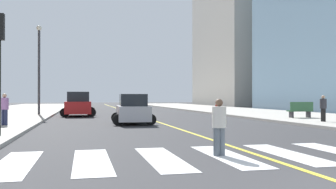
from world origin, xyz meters
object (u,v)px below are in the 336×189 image
object	(u,v)px
car_yellow_nearest	(80,102)
pedestrian_waiting_east	(323,107)
car_red_third	(79,105)
street_lamp	(39,62)
park_bench	(300,110)
car_silver_second	(133,110)
pedestrian_crossing	(219,124)
fire_hydrant	(217,108)
pedestrian_walking_west	(4,108)

from	to	relation	value
car_yellow_nearest	pedestrian_waiting_east	bearing A→B (deg)	-68.11
car_red_third	street_lamp	size ratio (longest dim) A/B	0.61
car_yellow_nearest	park_bench	bearing A→B (deg)	-64.03
pedestrian_waiting_east	street_lamp	distance (m)	22.58
car_silver_second	park_bench	size ratio (longest dim) A/B	2.26
car_red_third	park_bench	bearing A→B (deg)	-28.16
pedestrian_crossing	street_lamp	bearing A→B (deg)	98.82
pedestrian_crossing	fire_hydrant	bearing A→B (deg)	61.44
park_bench	pedestrian_walking_west	size ratio (longest dim) A/B	1.10
car_silver_second	pedestrian_crossing	bearing A→B (deg)	-83.97
pedestrian_waiting_east	pedestrian_walking_west	world-z (taller)	pedestrian_walking_west
car_yellow_nearest	fire_hydrant	distance (m)	25.63
park_bench	car_yellow_nearest	bearing A→B (deg)	26.37
park_bench	car_silver_second	bearing A→B (deg)	97.50
pedestrian_waiting_east	car_silver_second	bearing A→B (deg)	-104.90
fire_hydrant	street_lamp	xyz separation A→B (m)	(-16.12, -0.42, 4.02)
pedestrian_crossing	park_bench	bearing A→B (deg)	42.48
car_silver_second	fire_hydrant	world-z (taller)	car_silver_second
car_yellow_nearest	street_lamp	distance (m)	23.05
car_silver_second	street_lamp	size ratio (longest dim) A/B	0.54
fire_hydrant	car_red_third	bearing A→B (deg)	-173.85
pedestrian_waiting_east	car_red_third	bearing A→B (deg)	-133.13
car_red_third	park_bench	xyz separation A→B (m)	(15.48, -8.54, -0.27)
car_red_third	fire_hydrant	bearing A→B (deg)	6.88
fire_hydrant	car_silver_second	bearing A→B (deg)	-129.88
pedestrian_waiting_east	street_lamp	bearing A→B (deg)	-129.43
park_bench	pedestrian_crossing	xyz separation A→B (m)	(-11.46, -14.08, 0.17)
car_red_third	pedestrian_walking_west	size ratio (longest dim) A/B	2.80
car_silver_second	pedestrian_waiting_east	xyz separation A→B (m)	(11.11, -2.58, 0.18)
pedestrian_crossing	street_lamp	size ratio (longest dim) A/B	0.21
street_lamp	park_bench	bearing A→B (deg)	-26.87
car_red_third	pedestrian_waiting_east	size ratio (longest dim) A/B	2.94
car_red_third	pedestrian_walking_west	bearing A→B (deg)	-106.73
car_silver_second	pedestrian_walking_west	size ratio (longest dim) A/B	2.48
pedestrian_walking_west	fire_hydrant	distance (m)	20.88
car_silver_second	car_red_third	distance (m)	10.58
car_yellow_nearest	pedestrian_crossing	world-z (taller)	car_yellow_nearest
pedestrian_crossing	pedestrian_waiting_east	xyz separation A→B (m)	(10.37, 9.99, 0.16)
pedestrian_crossing	pedestrian_walking_west	xyz separation A→B (m)	(-7.63, 11.14, 0.20)
pedestrian_walking_west	street_lamp	xyz separation A→B (m)	(0.33, 12.44, 3.55)
car_yellow_nearest	park_bench	xyz separation A→B (m)	(15.60, -32.03, -0.22)
pedestrian_crossing	car_silver_second	bearing A→B (deg)	84.98
car_yellow_nearest	street_lamp	size ratio (longest dim) A/B	0.57
car_silver_second	car_red_third	xyz separation A→B (m)	(-3.28, 10.06, 0.12)
pedestrian_waiting_east	fire_hydrant	xyz separation A→B (m)	(-1.55, 14.01, -0.44)
car_red_third	pedestrian_crossing	distance (m)	22.97
park_bench	fire_hydrant	world-z (taller)	park_bench
car_red_third	pedestrian_waiting_east	xyz separation A→B (m)	(14.39, -12.63, 0.06)
car_red_third	pedestrian_walking_west	xyz separation A→B (m)	(-3.61, -11.48, 0.10)
park_bench	pedestrian_crossing	distance (m)	18.15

